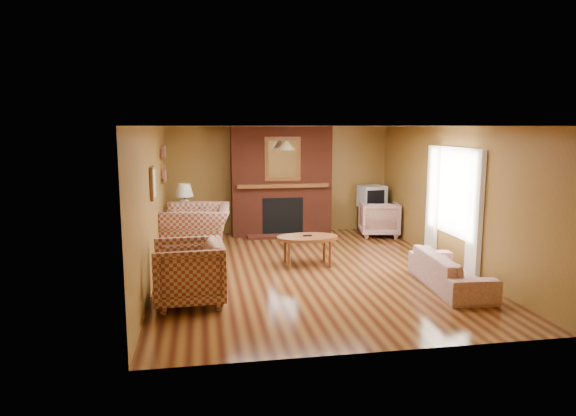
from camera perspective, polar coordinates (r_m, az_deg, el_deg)
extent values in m
plane|color=#3F1B0D|center=(8.72, 2.28, -6.88)|extent=(6.50, 6.50, 0.00)
plane|color=white|center=(8.39, 2.38, 9.09)|extent=(6.50, 6.50, 0.00)
plane|color=olive|center=(11.65, -0.97, 3.18)|extent=(6.50, 0.00, 6.50)
plane|color=olive|center=(5.39, 9.50, -3.89)|extent=(6.50, 0.00, 6.50)
plane|color=olive|center=(8.33, -14.75, 0.51)|extent=(0.00, 6.50, 6.50)
plane|color=olive|center=(9.31, 17.56, 1.27)|extent=(0.00, 6.50, 6.50)
cube|color=#562012|center=(11.40, -0.78, 3.05)|extent=(2.20, 0.50, 2.40)
cube|color=black|center=(11.28, -0.60, -0.86)|extent=(0.90, 0.06, 0.80)
cube|color=#562012|center=(11.20, -0.46, -3.13)|extent=(1.60, 0.35, 0.06)
cube|color=brown|center=(11.15, -0.57, 2.50)|extent=(2.00, 0.18, 0.08)
cube|color=brown|center=(11.13, -0.60, 5.48)|extent=(0.78, 0.05, 0.95)
cube|color=white|center=(11.10, -0.58, 5.47)|extent=(0.62, 0.02, 0.80)
cube|color=silver|center=(8.48, 20.06, -0.62)|extent=(0.08, 0.35, 2.00)
cube|color=silver|center=(9.80, 15.75, 0.83)|extent=(0.08, 0.35, 2.00)
cube|color=white|center=(9.12, 18.05, 1.72)|extent=(0.03, 1.10, 1.50)
cube|color=brown|center=(10.19, -13.69, 2.92)|extent=(0.06, 0.55, 0.04)
cube|color=brown|center=(10.15, -13.78, 5.44)|extent=(0.06, 0.55, 0.04)
cube|color=brown|center=(7.99, -14.82, 2.68)|extent=(0.04, 0.40, 0.50)
cube|color=silver|center=(7.98, -14.64, 2.69)|extent=(0.01, 0.32, 0.42)
cylinder|color=black|center=(10.65, -0.21, 8.12)|extent=(0.01, 0.01, 0.35)
cone|color=tan|center=(10.66, -0.21, 6.94)|extent=(0.36, 0.36, 0.18)
imported|color=maroon|center=(9.83, -10.07, -2.45)|extent=(1.31, 1.47, 0.92)
imported|color=maroon|center=(7.14, -11.01, -7.05)|extent=(1.00, 0.97, 0.87)
imported|color=#C3B797|center=(8.10, 17.61, -6.67)|extent=(0.81, 1.81, 0.52)
imported|color=#C3B797|center=(11.49, 10.07, -1.17)|extent=(0.95, 0.97, 0.76)
ellipsoid|color=brown|center=(8.90, 2.16, -3.32)|extent=(1.07, 0.66, 0.06)
cube|color=black|center=(8.89, 2.17, -3.08)|extent=(0.15, 0.05, 0.02)
cylinder|color=brown|center=(9.23, 4.06, -4.52)|extent=(0.05, 0.05, 0.46)
cylinder|color=brown|center=(9.10, -0.33, -4.71)|extent=(0.05, 0.05, 0.46)
cylinder|color=brown|center=(8.83, 4.71, -5.15)|extent=(0.05, 0.05, 0.46)
cylinder|color=brown|center=(8.69, 0.13, -5.37)|extent=(0.05, 0.05, 0.46)
cube|color=brown|center=(10.87, -11.34, -2.20)|extent=(0.49, 0.49, 0.61)
sphere|color=white|center=(10.79, -11.41, 0.18)|extent=(0.30, 0.30, 0.30)
cylinder|color=black|center=(10.76, -11.44, 1.08)|extent=(0.03, 0.03, 0.09)
cone|color=silver|center=(10.74, -11.47, 1.98)|extent=(0.38, 0.38, 0.26)
cube|color=black|center=(11.83, 9.24, -1.30)|extent=(0.54, 0.49, 0.58)
cube|color=#ADB0B5|center=(11.75, 9.30, 1.28)|extent=(0.59, 0.57, 0.49)
cube|color=black|center=(11.50, 9.73, 1.10)|extent=(0.41, 0.07, 0.35)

